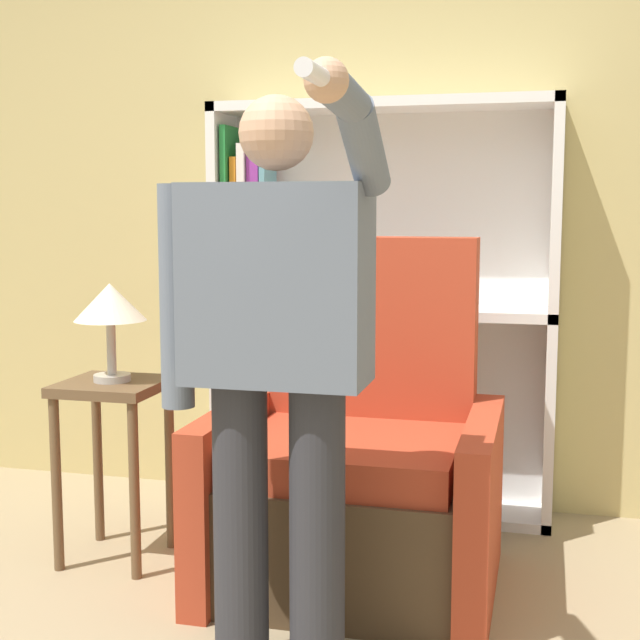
{
  "coord_description": "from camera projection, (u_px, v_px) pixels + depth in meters",
  "views": [
    {
      "loc": [
        0.9,
        -1.75,
        1.27
      ],
      "look_at": [
        0.26,
        0.76,
        0.95
      ],
      "focal_mm": 50.0,
      "sensor_mm": 36.0,
      "label": 1
    }
  ],
  "objects": [
    {
      "name": "table_lamp",
      "position": [
        110.0,
        307.0,
        3.15
      ],
      "size": [
        0.26,
        0.26,
        0.35
      ],
      "color": "#B7B2A8",
      "rests_on": "side_table"
    },
    {
      "name": "armchair",
      "position": [
        358.0,
        475.0,
        3.04
      ],
      "size": [
        0.94,
        0.81,
        1.17
      ],
      "color": "#4C3823",
      "rests_on": "ground_plane"
    },
    {
      "name": "person_standing",
      "position": [
        276.0,
        351.0,
        2.33
      ],
      "size": [
        0.63,
        0.78,
        1.57
      ],
      "color": "#2D2D33",
      "rests_on": "ground_plane"
    },
    {
      "name": "wall_back",
      "position": [
        334.0,
        178.0,
        3.84
      ],
      "size": [
        8.0,
        0.06,
        2.8
      ],
      "color": "tan",
      "rests_on": "ground_plane"
    },
    {
      "name": "bookcase",
      "position": [
        347.0,
        315.0,
        3.74
      ],
      "size": [
        1.42,
        0.28,
        1.7
      ],
      "color": "white",
      "rests_on": "ground_plane"
    },
    {
      "name": "side_table",
      "position": [
        114.0,
        424.0,
        3.2
      ],
      "size": [
        0.35,
        0.35,
        0.66
      ],
      "color": "brown",
      "rests_on": "ground_plane"
    }
  ]
}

